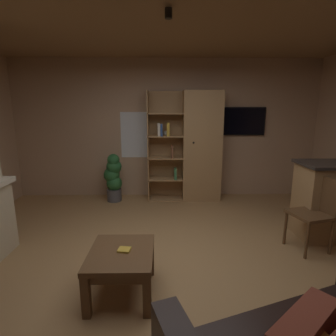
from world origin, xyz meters
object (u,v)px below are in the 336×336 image
at_px(dining_chair, 316,208).
at_px(table_book_0, 124,250).
at_px(coffee_table, 121,260).
at_px(wall_mounted_tv, 240,121).
at_px(bookshelf_cabinet, 197,147).
at_px(potted_floor_plant, 113,177).

bearing_deg(dining_chair, table_book_0, -160.34).
height_order(coffee_table, wall_mounted_tv, wall_mounted_tv).
bearing_deg(bookshelf_cabinet, wall_mounted_tv, 13.71).
distance_m(coffee_table, dining_chair, 2.40).
distance_m(coffee_table, wall_mounted_tv, 3.69).
height_order(coffee_table, table_book_0, table_book_0).
relative_size(bookshelf_cabinet, wall_mounted_tv, 2.15).
distance_m(coffee_table, table_book_0, 0.10).
height_order(table_book_0, dining_chair, dining_chair).
bearing_deg(dining_chair, potted_floor_plant, 147.08).
bearing_deg(bookshelf_cabinet, dining_chair, -57.44).
bearing_deg(bookshelf_cabinet, potted_floor_plant, -175.88).
bearing_deg(coffee_table, table_book_0, 19.98).
distance_m(bookshelf_cabinet, potted_floor_plant, 1.67).
xyz_separation_m(potted_floor_plant, wall_mounted_tv, (2.44, 0.32, 1.02)).
bearing_deg(coffee_table, wall_mounted_tv, 57.48).
distance_m(dining_chair, wall_mounted_tv, 2.38).
height_order(dining_chair, wall_mounted_tv, wall_mounted_tv).
relative_size(coffee_table, potted_floor_plant, 0.73).
distance_m(bookshelf_cabinet, coffee_table, 3.00).
xyz_separation_m(bookshelf_cabinet, dining_chair, (1.24, -1.94, -0.49)).
distance_m(bookshelf_cabinet, wall_mounted_tv, 1.01).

